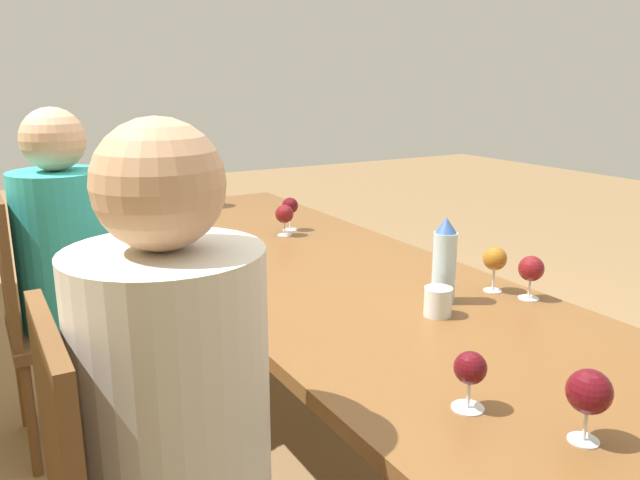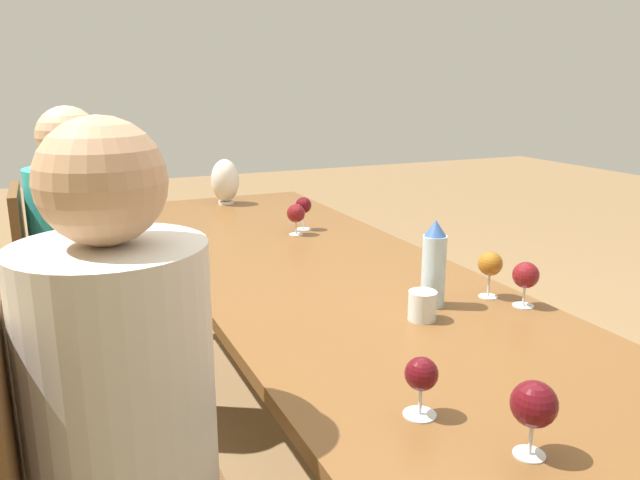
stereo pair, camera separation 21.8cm
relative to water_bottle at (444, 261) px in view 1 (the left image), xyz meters
The scene contains 14 objects.
ground_plane 0.93m from the water_bottle, 22.70° to the left, with size 14.00×14.00×0.00m, color olive.
dining_table 0.42m from the water_bottle, 22.70° to the left, with size 3.14×0.94×0.72m.
water_bottle is the anchor object (origin of this frame).
water_tumbler 0.15m from the water_bottle, 132.75° to the left, with size 0.08×0.08×0.08m.
vase 1.73m from the water_bottle, ahead, with size 0.15×0.15×0.24m.
wine_glass_0 0.96m from the water_bottle, ahead, with size 0.08×0.08×0.13m.
wine_glass_1 0.63m from the water_bottle, 144.01° to the left, with size 0.07×0.07×0.12m.
wine_glass_2 1.03m from the water_bottle, ahead, with size 0.07×0.07×0.15m.
wine_glass_3 0.75m from the water_bottle, 159.31° to the left, with size 0.08×0.08×0.14m.
wine_glass_4 0.20m from the water_bottle, 92.33° to the right, with size 0.07×0.07×0.14m.
wine_glass_5 0.27m from the water_bottle, 115.22° to the right, with size 0.08×0.08×0.13m.
chair_far 1.46m from the water_bottle, 43.94° to the left, with size 0.44×0.44×0.99m.
person_near 0.96m from the water_bottle, 108.85° to the left, with size 0.36×0.36×1.31m.
person_far 1.38m from the water_bottle, 41.25° to the left, with size 0.34×0.34×1.28m.
Camera 1 is at (-1.70, 1.05, 1.38)m, focal length 35.00 mm.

